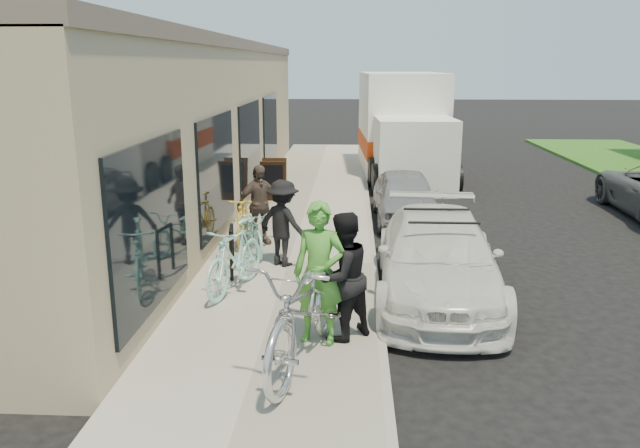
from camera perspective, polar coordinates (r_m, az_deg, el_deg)
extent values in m
plane|color=black|center=(8.65, 8.59, -10.68)|extent=(120.00, 120.00, 0.00)
cube|color=#A29C91|center=(11.42, -2.88, -3.80)|extent=(3.00, 34.00, 0.15)
cube|color=gray|center=(11.38, 4.93, -3.97)|extent=(0.12, 34.00, 0.13)
cube|color=tan|center=(16.47, -12.61, 8.36)|extent=(3.50, 20.00, 4.00)
cube|color=#6B5D50|center=(16.40, -13.03, 15.67)|extent=(3.60, 20.00, 0.25)
cube|color=black|center=(8.47, -15.10, -0.06)|extent=(0.06, 3.00, 2.20)
cube|color=black|center=(12.25, -9.42, 4.62)|extent=(0.06, 3.00, 2.20)
cube|color=black|center=(16.14, -6.42, 7.06)|extent=(0.06, 3.00, 2.20)
cube|color=black|center=(20.07, -4.57, 8.54)|extent=(0.06, 3.00, 2.20)
cylinder|color=black|center=(10.39, -8.12, -3.00)|extent=(0.06, 0.06, 0.82)
cylinder|color=black|center=(10.91, -8.01, -2.15)|extent=(0.06, 0.06, 0.82)
cylinder|color=black|center=(10.54, -8.14, -0.44)|extent=(0.14, 0.55, 0.06)
cube|color=#321E0D|center=(16.26, -4.31, 3.93)|extent=(0.66, 0.30, 1.07)
cube|color=#321E0D|center=(16.65, -4.20, 4.18)|extent=(0.66, 0.30, 1.07)
cube|color=black|center=(16.22, -4.32, 4.10)|extent=(0.53, 0.20, 0.77)
imported|color=silver|center=(10.06, 10.69, -3.04)|extent=(2.17, 4.72, 1.34)
cylinder|color=black|center=(9.40, 11.28, 0.05)|extent=(1.06, 0.04, 0.04)
cylinder|color=black|center=(10.26, 10.59, 1.28)|extent=(1.06, 0.04, 0.04)
imported|color=#97979C|center=(14.90, 7.79, 2.52)|extent=(1.49, 3.58, 1.21)
cube|color=white|center=(18.52, 8.61, 6.26)|extent=(2.35, 2.35, 2.13)
cube|color=black|center=(18.46, 8.66, 7.63)|extent=(2.07, 0.17, 1.01)
cube|color=white|center=(21.75, 7.38, 9.28)|extent=(2.81, 4.83, 3.25)
cube|color=#C63A0B|center=(21.82, 7.32, 7.38)|extent=(2.84, 4.85, 0.62)
cylinder|color=black|center=(17.93, 5.24, 4.10)|extent=(0.33, 0.91, 0.90)
cylinder|color=black|center=(18.27, 12.27, 4.02)|extent=(0.33, 0.91, 0.90)
cylinder|color=black|center=(19.14, 4.92, 4.76)|extent=(0.33, 0.91, 0.90)
cylinder|color=black|center=(19.46, 11.53, 4.68)|extent=(0.33, 0.91, 0.90)
cylinder|color=black|center=(23.33, 4.05, 6.52)|extent=(0.33, 0.91, 0.90)
cylinder|color=black|center=(23.60, 9.52, 6.45)|extent=(0.33, 0.91, 0.90)
imported|color=silver|center=(7.42, -1.20, -7.74)|extent=(1.51, 2.80, 1.39)
imported|color=#499933|center=(7.91, -0.06, -4.53)|extent=(0.75, 0.58, 1.85)
imported|color=black|center=(8.05, 2.05, -4.80)|extent=(1.04, 1.03, 1.69)
imported|color=#9AE6D9|center=(9.88, -7.79, -3.05)|extent=(1.02, 1.90, 1.10)
imported|color=#9AE6D9|center=(11.92, -6.03, -0.58)|extent=(1.07, 1.71, 0.85)
imported|color=gold|center=(12.59, -7.09, 0.51)|extent=(0.54, 1.65, 0.98)
imported|color=black|center=(11.01, -3.40, 0.08)|extent=(1.15, 1.02, 1.54)
imported|color=#504139|center=(12.37, -5.62, 1.76)|extent=(0.99, 0.85, 1.59)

